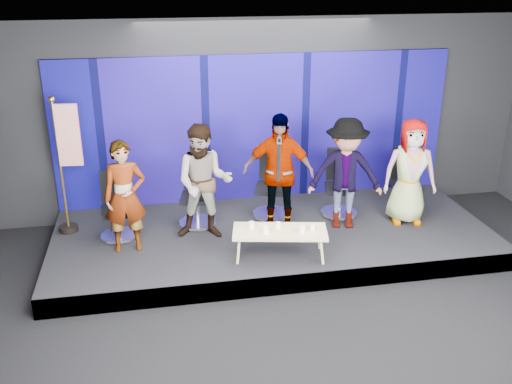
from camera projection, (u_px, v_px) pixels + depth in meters
ground at (315, 336)px, 7.10m from camera, size 10.00×10.00×0.00m
room_walls at (324, 150)px, 6.20m from camera, size 10.02×8.02×3.51m
riser at (273, 237)px, 9.32m from camera, size 7.00×3.00×0.30m
backdrop at (256, 128)px, 10.11m from camera, size 7.00×0.08×2.60m
chair_a at (117, 216)px, 8.92m from camera, size 0.62×0.62×1.04m
panelist_a at (125, 197)px, 8.33m from camera, size 0.64×0.44×1.69m
chair_b at (197, 203)px, 9.35m from camera, size 0.74×0.74×1.12m
panelist_b at (204, 182)px, 8.71m from camera, size 1.00×0.85×1.82m
chair_c at (272, 194)px, 9.67m from camera, size 0.84×0.84×1.18m
panelist_c at (278, 172)px, 8.99m from camera, size 1.21×0.79×1.91m
chair_d at (340, 193)px, 9.73m from camera, size 0.76×0.76×1.12m
panelist_d at (345, 174)px, 9.06m from camera, size 1.30×0.93×1.82m
chair_e at (405, 190)px, 9.91m from camera, size 0.72×0.72×1.08m
panelist_e at (410, 172)px, 9.25m from camera, size 0.95×0.71×1.75m
coffee_table at (280, 232)px, 8.28m from camera, size 1.45×0.84×0.42m
mug_a at (252, 225)px, 8.30m from camera, size 0.09×0.09×0.10m
mug_b at (266, 230)px, 8.16m from camera, size 0.09×0.09×0.11m
mug_c at (278, 225)px, 8.33m from camera, size 0.07×0.07×0.09m
mug_d at (302, 229)px, 8.17m from camera, size 0.09×0.09×0.11m
mug_e at (313, 227)px, 8.26m from camera, size 0.07×0.07×0.08m
flag_stand at (67, 163)px, 8.77m from camera, size 0.50×0.29×2.21m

